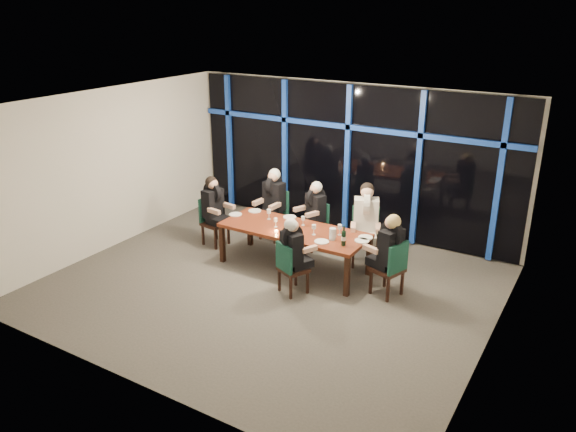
{
  "coord_description": "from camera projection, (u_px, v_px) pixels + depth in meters",
  "views": [
    {
      "loc": [
        4.55,
        -6.97,
        4.41
      ],
      "look_at": [
        0.0,
        0.6,
        1.05
      ],
      "focal_mm": 35.0,
      "sensor_mm": 36.0,
      "label": 1
    }
  ],
  "objects": [
    {
      "name": "window_wall",
      "position": [
        349.0,
        157.0,
        11.14
      ],
      "size": [
        6.86,
        0.43,
        2.94
      ],
      "color": "black",
      "rests_on": "ground"
    },
    {
      "name": "wine_glass_c",
      "position": [
        314.0,
        227.0,
        9.42
      ],
      "size": [
        0.07,
        0.07,
        0.18
      ],
      "color": "silver",
      "rests_on": "dining_table"
    },
    {
      "name": "chair_end_right",
      "position": [
        392.0,
        266.0,
        8.83
      ],
      "size": [
        0.55,
        0.55,
        0.95
      ],
      "rotation": [
        0.0,
        0.0,
        4.4
      ],
      "color": "black",
      "rests_on": "ground"
    },
    {
      "name": "plate_end_right",
      "position": [
        362.0,
        241.0,
        9.21
      ],
      "size": [
        0.24,
        0.24,
        0.01
      ],
      "primitive_type": "cylinder",
      "color": "white",
      "rests_on": "dining_table"
    },
    {
      "name": "chair_far_left",
      "position": [
        276.0,
        212.0,
        11.09
      ],
      "size": [
        0.49,
        0.49,
        0.98
      ],
      "rotation": [
        0.0,
        0.0,
        -0.09
      ],
      "color": "black",
      "rests_on": "ground"
    },
    {
      "name": "diner_far_left",
      "position": [
        273.0,
        194.0,
        10.89
      ],
      "size": [
        0.51,
        0.63,
        0.95
      ],
      "rotation": [
        0.0,
        0.0,
        -0.09
      ],
      "color": "black",
      "rests_on": "ground"
    },
    {
      "name": "diner_far_mid",
      "position": [
        314.0,
        205.0,
        10.49
      ],
      "size": [
        0.56,
        0.62,
        0.88
      ],
      "rotation": [
        0.0,
        0.0,
        -0.41
      ],
      "color": "black",
      "rests_on": "ground"
    },
    {
      "name": "chair_near_mid",
      "position": [
        289.0,
        266.0,
        8.93
      ],
      "size": [
        0.54,
        0.54,
        0.88
      ],
      "rotation": [
        0.0,
        0.0,
        2.71
      ],
      "color": "black",
      "rests_on": "ground"
    },
    {
      "name": "wine_glass_a",
      "position": [
        276.0,
        220.0,
        9.75
      ],
      "size": [
        0.06,
        0.06,
        0.17
      ],
      "color": "silver",
      "rests_on": "dining_table"
    },
    {
      "name": "diner_near_mid",
      "position": [
        293.0,
        244.0,
        8.84
      ],
      "size": [
        0.56,
        0.61,
        0.86
      ],
      "rotation": [
        0.0,
        0.0,
        2.71
      ],
      "color": "black",
      "rests_on": "ground"
    },
    {
      "name": "diner_end_left",
      "position": [
        214.0,
        201.0,
        10.64
      ],
      "size": [
        0.61,
        0.5,
        0.91
      ],
      "rotation": [
        0.0,
        0.0,
        1.42
      ],
      "color": "black",
      "rests_on": "ground"
    },
    {
      "name": "plate_end_left",
      "position": [
        235.0,
        214.0,
        10.35
      ],
      "size": [
        0.24,
        0.24,
        0.01
      ],
      "primitive_type": "cylinder",
      "color": "white",
      "rests_on": "dining_table"
    },
    {
      "name": "tea_light",
      "position": [
        276.0,
        231.0,
        9.57
      ],
      "size": [
        0.05,
        0.05,
        0.03
      ],
      "primitive_type": "cylinder",
      "color": "#FA9B4B",
      "rests_on": "dining_table"
    },
    {
      "name": "wine_glass_b",
      "position": [
        303.0,
        219.0,
        9.82
      ],
      "size": [
        0.06,
        0.06,
        0.17
      ],
      "color": "silver",
      "rests_on": "dining_table"
    },
    {
      "name": "room",
      "position": [
        268.0,
        169.0,
        8.62
      ],
      "size": [
        7.04,
        7.0,
        3.02
      ],
      "color": "#5B5650",
      "rests_on": "ground"
    },
    {
      "name": "wine_glass_d",
      "position": [
        269.0,
        212.0,
        10.09
      ],
      "size": [
        0.07,
        0.07,
        0.19
      ],
      "color": "silver",
      "rests_on": "dining_table"
    },
    {
      "name": "chair_far_mid",
      "position": [
        317.0,
        222.0,
        10.66
      ],
      "size": [
        0.55,
        0.55,
        0.9
      ],
      "rotation": [
        0.0,
        0.0,
        -0.41
      ],
      "color": "black",
      "rests_on": "ground"
    },
    {
      "name": "wine_glass_e",
      "position": [
        340.0,
        227.0,
        9.41
      ],
      "size": [
        0.07,
        0.07,
        0.19
      ],
      "color": "white",
      "rests_on": "dining_table"
    },
    {
      "name": "dining_table",
      "position": [
        294.0,
        232.0,
        9.74
      ],
      "size": [
        2.6,
        1.0,
        0.75
      ],
      "color": "maroon",
      "rests_on": "ground"
    },
    {
      "name": "plate_far_left",
      "position": [
        255.0,
        211.0,
        10.53
      ],
      "size": [
        0.24,
        0.24,
        0.01
      ],
      "primitive_type": "cylinder",
      "color": "white",
      "rests_on": "dining_table"
    },
    {
      "name": "diner_end_right",
      "position": [
        389.0,
        243.0,
        8.76
      ],
      "size": [
        0.65,
        0.56,
        0.92
      ],
      "rotation": [
        0.0,
        0.0,
        4.4
      ],
      "color": "black",
      "rests_on": "ground"
    },
    {
      "name": "chair_end_left",
      "position": [
        212.0,
        218.0,
        10.82
      ],
      "size": [
        0.49,
        0.49,
        0.93
      ],
      "rotation": [
        0.0,
        0.0,
        1.42
      ],
      "color": "black",
      "rests_on": "ground"
    },
    {
      "name": "water_pitcher",
      "position": [
        333.0,
        234.0,
        9.24
      ],
      "size": [
        0.12,
        0.11,
        0.2
      ],
      "rotation": [
        0.0,
        0.0,
        -0.33
      ],
      "color": "white",
      "rests_on": "dining_table"
    },
    {
      "name": "plate_far_right",
      "position": [
        366.0,
        237.0,
        9.34
      ],
      "size": [
        0.24,
        0.24,
        0.01
      ],
      "primitive_type": "cylinder",
      "color": "white",
      "rests_on": "dining_table"
    },
    {
      "name": "wine_bottle",
      "position": [
        344.0,
        238.0,
        9.01
      ],
      "size": [
        0.08,
        0.08,
        0.33
      ],
      "rotation": [
        0.0,
        0.0,
        0.07
      ],
      "color": "black",
      "rests_on": "dining_table"
    },
    {
      "name": "diner_far_right",
      "position": [
        366.0,
        213.0,
        9.78
      ],
      "size": [
        0.65,
        0.71,
        1.01
      ],
      "rotation": [
        0.0,
        0.0,
        0.42
      ],
      "color": "silver",
      "rests_on": "ground"
    },
    {
      "name": "plate_near_mid",
      "position": [
        322.0,
        242.0,
        9.17
      ],
      "size": [
        0.24,
        0.24,
        0.01
      ],
      "primitive_type": "cylinder",
      "color": "white",
      "rests_on": "dining_table"
    },
    {
      "name": "plate_far_mid",
      "position": [
        290.0,
        217.0,
        10.23
      ],
      "size": [
        0.24,
        0.24,
        0.01
      ],
      "primitive_type": "cylinder",
      "color": "white",
      "rests_on": "dining_table"
    },
    {
      "name": "chair_far_right",
      "position": [
        365.0,
        232.0,
        10.01
      ],
      "size": [
        0.63,
        0.63,
        1.03
      ],
      "rotation": [
        0.0,
        0.0,
        0.42
      ],
      "color": "black",
      "rests_on": "ground"
    }
  ]
}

